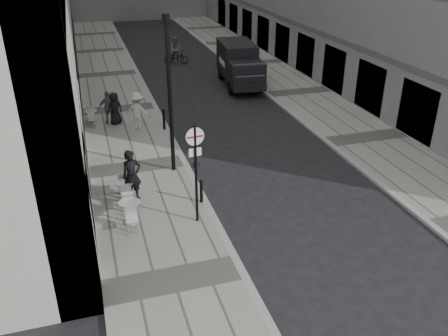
# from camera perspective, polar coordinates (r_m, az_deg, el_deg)

# --- Properties ---
(ground) EXTENTS (120.00, 120.00, 0.00)m
(ground) POSITION_cam_1_polar(r_m,az_deg,el_deg) (12.61, 6.05, -19.42)
(ground) COLOR black
(ground) RESTS_ON ground
(sidewalk) EXTENTS (4.00, 60.00, 0.12)m
(sidewalk) POSITION_cam_1_polar(r_m,az_deg,el_deg) (27.53, -12.43, 6.88)
(sidewalk) COLOR gray
(sidewalk) RESTS_ON ground
(far_sidewalk) EXTENTS (4.00, 60.00, 0.12)m
(far_sidewalk) POSITION_cam_1_polar(r_m,az_deg,el_deg) (30.28, 8.94, 8.98)
(far_sidewalk) COLOR gray
(far_sidewalk) RESTS_ON ground
(walking_man) EXTENTS (0.82, 0.65, 1.97)m
(walking_man) POSITION_cam_1_polar(r_m,az_deg,el_deg) (17.51, -11.03, -0.93)
(walking_man) COLOR black
(walking_man) RESTS_ON sidewalk
(sign_post) EXTENTS (0.61, 0.12, 3.53)m
(sign_post) POSITION_cam_1_polar(r_m,az_deg,el_deg) (15.35, -3.44, 0.82)
(sign_post) COLOR black
(sign_post) RESTS_ON sidewalk
(lamppost) EXTENTS (0.28, 0.28, 6.29)m
(lamppost) POSITION_cam_1_polar(r_m,az_deg,el_deg) (18.65, -6.57, 9.48)
(lamppost) COLOR black
(lamppost) RESTS_ON sidewalk
(bollard_near) EXTENTS (0.11, 0.11, 0.86)m
(bollard_near) POSITION_cam_1_polar(r_m,az_deg,el_deg) (17.30, -2.75, -2.85)
(bollard_near) COLOR black
(bollard_near) RESTS_ON sidewalk
(bollard_far) EXTENTS (0.13, 0.13, 1.00)m
(bollard_far) POSITION_cam_1_polar(r_m,az_deg,el_deg) (23.96, -7.24, 5.77)
(bollard_far) COLOR black
(bollard_far) RESTS_ON sidewalk
(panel_van) EXTENTS (2.64, 5.77, 2.63)m
(panel_van) POSITION_cam_1_polar(r_m,az_deg,el_deg) (31.31, 1.83, 12.56)
(panel_van) COLOR black
(panel_van) RESTS_ON ground
(cyclist) EXTENTS (1.94, 1.34, 1.99)m
(cyclist) POSITION_cam_1_polar(r_m,az_deg,el_deg) (37.18, -5.79, 13.57)
(cyclist) COLOR black
(cyclist) RESTS_ON ground
(pedestrian_a) EXTENTS (1.05, 0.51, 1.74)m
(pedestrian_a) POSITION_cam_1_polar(r_m,az_deg,el_deg) (25.10, -13.71, 7.08)
(pedestrian_a) COLOR #5A5A60
(pedestrian_a) RESTS_ON sidewalk
(pedestrian_b) EXTENTS (1.45, 1.25, 1.95)m
(pedestrian_b) POSITION_cam_1_polar(r_m,az_deg,el_deg) (23.94, -10.37, 6.73)
(pedestrian_b) COLOR #BAB4AB
(pedestrian_b) RESTS_ON sidewalk
(pedestrian_c) EXTENTS (0.96, 0.84, 1.67)m
(pedestrian_c) POSITION_cam_1_polar(r_m,az_deg,el_deg) (25.03, -12.99, 7.02)
(pedestrian_c) COLOR black
(pedestrian_c) RESTS_ON sidewalk
(cafe_table_near) EXTENTS (0.74, 1.66, 0.95)m
(cafe_table_near) POSITION_cam_1_polar(r_m,az_deg,el_deg) (16.38, -11.24, -5.03)
(cafe_table_near) COLOR silver
(cafe_table_near) RESTS_ON sidewalk
(cafe_table_mid) EXTENTS (0.69, 1.56, 0.89)m
(cafe_table_mid) POSITION_cam_1_polar(r_m,az_deg,el_deg) (17.77, -11.83, -2.53)
(cafe_table_mid) COLOR #ABABAD
(cafe_table_mid) RESTS_ON sidewalk
(cafe_table_far) EXTENTS (0.64, 1.44, 0.82)m
(cafe_table_far) POSITION_cam_1_polar(r_m,az_deg,el_deg) (25.50, -15.68, 6.06)
(cafe_table_far) COLOR #A8A8AA
(cafe_table_far) RESTS_ON sidewalk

